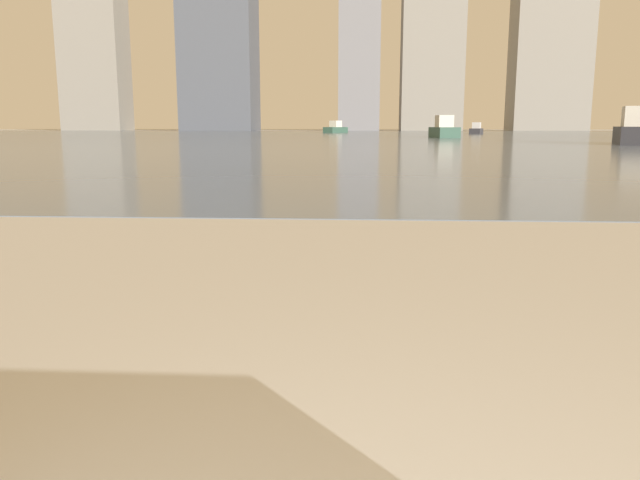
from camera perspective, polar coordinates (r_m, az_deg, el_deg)
The scene contains 8 objects.
harbor_water at distance 61.72m, azimuth 3.55°, elevation 9.51°, with size 180.00×110.00×0.01m.
harbor_boat_1 at distance 76.43m, azimuth 14.10°, elevation 9.75°, with size 2.21×3.73×1.32m.
harbor_boat_2 at distance 37.52m, azimuth 26.88°, elevation 8.88°, with size 3.29×5.58×1.98m.
harbor_boat_3 at distance 84.66m, azimuth 1.44°, elevation 10.16°, with size 3.24×4.44×1.59m.
harbor_boat_5 at distance 52.61m, azimuth 11.27°, elevation 9.86°, with size 2.02×4.90×1.79m.
skyline_tower_1 at distance 121.41m, azimuth -9.21°, elevation 17.15°, with size 13.18×11.36×30.86m.
skyline_tower_2 at distance 118.37m, azimuth 3.62°, elevation 16.48°, with size 7.42×7.63×26.91m.
skyline_tower_3 at distance 119.09m, azimuth 10.21°, elevation 16.42°, with size 11.00×7.13×27.40m.
Camera 1 is at (0.10, 0.29, 1.02)m, focal length 35.00 mm.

